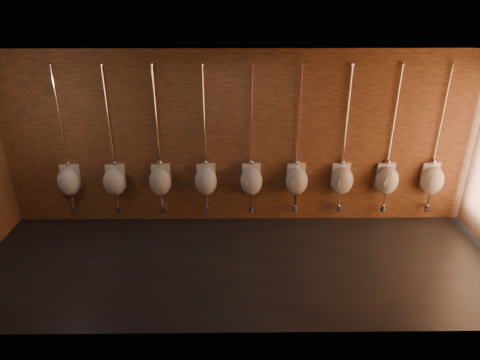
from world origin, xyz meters
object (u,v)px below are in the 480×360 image
object	(u,v)px
urinal_5	(297,180)
urinal_3	(206,180)
urinal_7	(387,180)
urinal_2	(160,181)
urinal_1	(115,181)
urinal_8	(432,179)
urinal_4	(251,180)
urinal_6	(342,180)
urinal_0	(69,181)

from	to	relation	value
urinal_5	urinal_3	bearing A→B (deg)	180.00
urinal_3	urinal_7	xyz separation A→B (m)	(3.33, 0.00, 0.00)
urinal_7	urinal_2	bearing A→B (deg)	180.00
urinal_1	urinal_2	world-z (taller)	same
urinal_1	urinal_7	size ratio (longest dim) A/B	1.00
urinal_5	urinal_8	world-z (taller)	same
urinal_2	urinal_4	size ratio (longest dim) A/B	1.00
urinal_3	urinal_5	distance (m)	1.67
urinal_3	urinal_8	world-z (taller)	same
urinal_5	urinal_6	bearing A→B (deg)	0.00
urinal_4	urinal_8	bearing A→B (deg)	0.00
urinal_7	urinal_8	world-z (taller)	same
urinal_4	urinal_7	world-z (taller)	same
urinal_0	urinal_3	bearing A→B (deg)	0.00
urinal_8	urinal_3	bearing A→B (deg)	180.00
urinal_2	urinal_4	bearing A→B (deg)	0.00
urinal_4	urinal_8	size ratio (longest dim) A/B	1.00
urinal_3	urinal_5	xyz separation A→B (m)	(1.67, 0.00, 0.00)
urinal_7	urinal_8	bearing A→B (deg)	0.00
urinal_1	urinal_5	distance (m)	3.33
urinal_2	urinal_1	bearing A→B (deg)	180.00
urinal_0	urinal_6	bearing A→B (deg)	0.00
urinal_1	urinal_7	xyz separation A→B (m)	(5.00, 0.00, 0.00)
urinal_1	urinal_8	size ratio (longest dim) A/B	1.00
urinal_2	urinal_6	world-z (taller)	same
urinal_7	urinal_3	bearing A→B (deg)	180.00
urinal_6	urinal_3	bearing A→B (deg)	180.00
urinal_1	urinal_8	distance (m)	5.83
urinal_5	urinal_7	world-z (taller)	same
urinal_7	urinal_0	bearing A→B (deg)	180.00
urinal_5	urinal_8	xyz separation A→B (m)	(2.50, 0.00, 0.00)
urinal_3	urinal_6	xyz separation A→B (m)	(2.50, 0.00, 0.00)
urinal_6	urinal_5	bearing A→B (deg)	180.00
urinal_2	urinal_5	bearing A→B (deg)	0.00
urinal_2	urinal_3	distance (m)	0.83
urinal_4	urinal_6	size ratio (longest dim) A/B	1.00
urinal_1	urinal_3	bearing A→B (deg)	0.00
urinal_2	urinal_4	distance (m)	1.67
urinal_2	urinal_8	world-z (taller)	same
urinal_1	urinal_7	distance (m)	5.00
urinal_1	urinal_5	world-z (taller)	same
urinal_7	urinal_8	xyz separation A→B (m)	(0.83, 0.00, 0.00)
urinal_0	urinal_7	world-z (taller)	same
urinal_3	urinal_7	bearing A→B (deg)	0.00
urinal_0	urinal_6	size ratio (longest dim) A/B	1.00
urinal_0	urinal_5	distance (m)	4.17
urinal_2	urinal_4	xyz separation A→B (m)	(1.67, 0.00, 0.00)
urinal_8	urinal_7	bearing A→B (deg)	180.00
urinal_3	urinal_5	size ratio (longest dim) A/B	1.00
urinal_2	urinal_8	distance (m)	5.00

